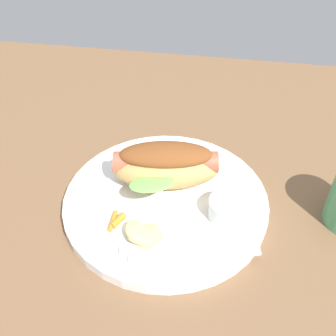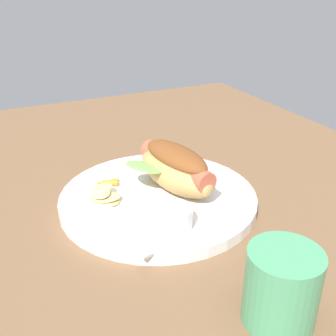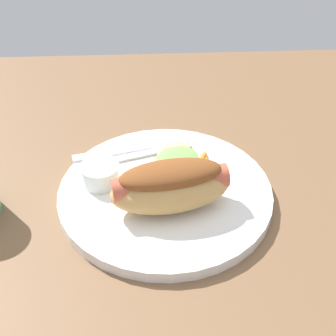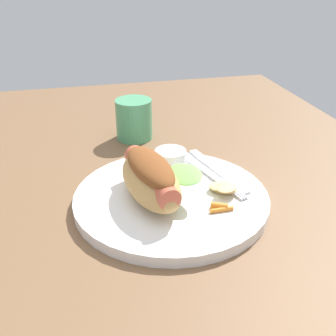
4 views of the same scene
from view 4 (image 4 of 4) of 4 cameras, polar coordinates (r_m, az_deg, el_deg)
ground_plane at (r=62.94cm, az=-1.52°, el=-4.13°), size 120.00×90.00×1.80cm
plate at (r=59.43cm, az=0.44°, el=-4.30°), size 28.25×28.25×1.60cm
hot_dog at (r=56.28cm, az=-2.40°, el=-1.32°), size 15.92×12.31×6.50cm
sauce_ramekin at (r=65.99cm, az=0.35°, el=1.37°), size 5.11×5.11×2.80cm
fork at (r=63.56cm, az=6.28°, el=-1.14°), size 14.65×5.43×0.40cm
knife at (r=65.41cm, az=6.91°, el=-0.31°), size 15.90×4.96×0.36cm
chips_pile at (r=59.49cm, az=7.96°, el=-2.74°), size 6.04×5.33×1.78cm
carrot_garnish at (r=55.71cm, az=7.35°, el=-5.52°), size 1.96×3.26×0.92cm
drinking_cup at (r=79.79cm, az=-5.08°, el=6.81°), size 7.07×7.07×7.83cm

